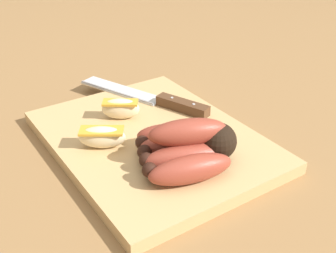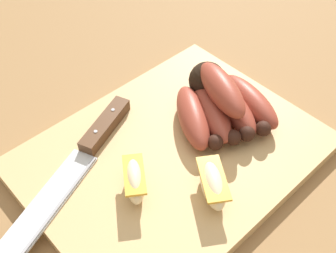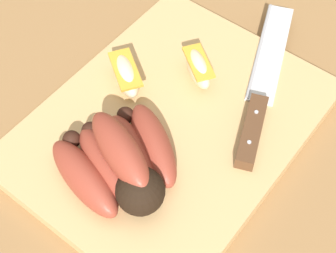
{
  "view_description": "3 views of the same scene",
  "coord_description": "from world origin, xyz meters",
  "views": [
    {
      "loc": [
        0.49,
        -0.32,
        0.37
      ],
      "look_at": [
        0.01,
        0.0,
        0.04
      ],
      "focal_mm": 45.94,
      "sensor_mm": 36.0,
      "label": 1
    },
    {
      "loc": [
        -0.25,
        -0.26,
        0.44
      ],
      "look_at": [
        -0.0,
        -0.0,
        0.05
      ],
      "focal_mm": 43.9,
      "sensor_mm": 36.0,
      "label": 2
    },
    {
      "loc": [
        0.29,
        0.21,
        0.55
      ],
      "look_at": [
        0.01,
        -0.01,
        0.03
      ],
      "focal_mm": 56.04,
      "sensor_mm": 36.0,
      "label": 3
    }
  ],
  "objects": [
    {
      "name": "cutting_board",
      "position": [
        -0.01,
        -0.01,
        0.01
      ],
      "size": [
        0.38,
        0.29,
        0.02
      ],
      "primitive_type": "cube",
      "color": "tan",
      "rests_on": "ground_plane"
    },
    {
      "name": "apple_wedge_near",
      "position": [
        -0.08,
        -0.03,
        0.04
      ],
      "size": [
        0.06,
        0.07,
        0.04
      ],
      "color": "beige",
      "rests_on": "cutting_board"
    },
    {
      "name": "ground_plane",
      "position": [
        0.0,
        0.0,
        0.0
      ],
      "size": [
        6.0,
        6.0,
        0.0
      ],
      "primitive_type": "plane",
      "color": "olive"
    },
    {
      "name": "chefs_knife",
      "position": [
        -0.09,
        0.06,
        0.03
      ],
      "size": [
        0.27,
        0.13,
        0.02
      ],
      "color": "silver",
      "rests_on": "cutting_board"
    },
    {
      "name": "banana_bunch",
      "position": [
        0.09,
        -0.01,
        0.05
      ],
      "size": [
        0.16,
        0.16,
        0.07
      ],
      "color": "black",
      "rests_on": "cutting_board"
    },
    {
      "name": "apple_wedge_middle",
      "position": [
        -0.02,
        -0.09,
        0.04
      ],
      "size": [
        0.06,
        0.07,
        0.04
      ],
      "color": "beige",
      "rests_on": "cutting_board"
    }
  ]
}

